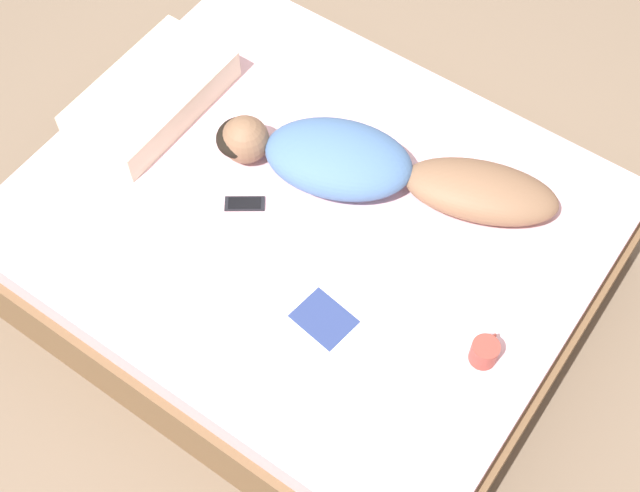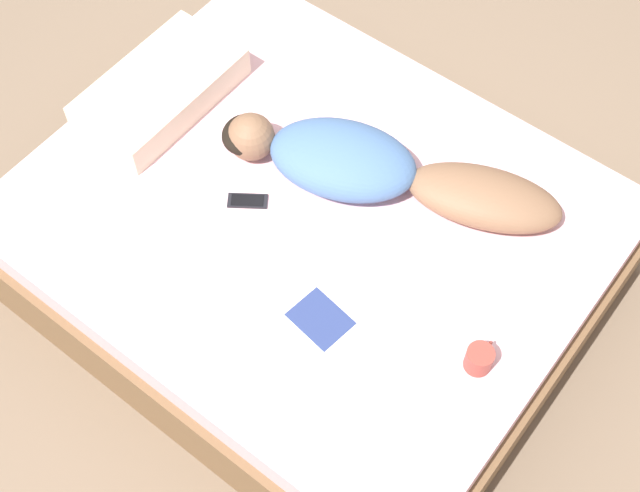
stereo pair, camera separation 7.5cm
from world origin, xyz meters
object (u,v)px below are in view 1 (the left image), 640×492
coffee_mug (485,352)px  cell_phone (245,204)px  person (371,166)px  open_magazine (301,341)px

coffee_mug → cell_phone: 1.02m
person → coffee_mug: 0.81m
open_magazine → person: bearing=22.7°
open_magazine → cell_phone: size_ratio=3.26×
person → cell_phone: person is taller
coffee_mug → cell_phone: coffee_mug is taller
coffee_mug → cell_phone: (0.03, 1.02, -0.04)m
open_magazine → cell_phone: bearing=64.1°
person → open_magazine: (-0.69, -0.18, -0.08)m
person → coffee_mug: person is taller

